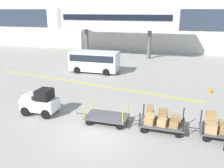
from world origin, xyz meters
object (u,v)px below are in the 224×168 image
Objects in this scene: baggage_cart_lead at (107,117)px; safety_cone_near at (210,89)px; baggage_tug at (40,102)px; baggage_cart_tail at (221,127)px; shuttle_van at (94,60)px; baggage_cart_middle at (161,120)px.

safety_cone_near is (6.00, 6.87, -0.07)m from baggage_cart_lead.
baggage_tug is 0.70× the size of baggage_cart_tail.
baggage_cart_lead is at bearing -65.98° from shuttle_van.
shuttle_van is (-7.49, 10.19, 0.69)m from baggage_cart_middle.
baggage_tug is at bearing -179.73° from baggage_cart_lead.
shuttle_van reaches higher than baggage_cart_middle.
baggage_cart_tail is at bearing 0.40° from baggage_tug.
baggage_cart_middle is (2.94, 0.03, 0.20)m from baggage_cart_lead.
baggage_tug is 12.28m from safety_cone_near.
baggage_cart_middle is 7.50m from safety_cone_near.
baggage_cart_lead is 11.22m from shuttle_van.
baggage_cart_lead is (4.16, 0.02, -0.41)m from baggage_tug.
baggage_tug is 3.83× the size of safety_cone_near.
baggage_tug reaches higher than baggage_cart_tail.
baggage_cart_tail is (2.91, 0.02, -0.00)m from baggage_cart_middle.
baggage_cart_lead is at bearing -131.12° from safety_cone_near.
baggage_cart_tail is 6.83m from safety_cone_near.
baggage_cart_tail is at bearing 0.34° from baggage_cart_middle.
baggage_tug is 10.26m from shuttle_van.
baggage_tug reaches higher than safety_cone_near.
baggage_cart_tail is 14.57m from shuttle_van.
shuttle_van is (-4.55, 10.22, 0.89)m from baggage_cart_lead.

